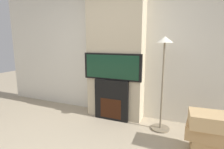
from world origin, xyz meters
name	(u,v)px	position (x,y,z in m)	size (l,w,h in m)	color
wall_back	(119,49)	(0.00, 2.03, 1.35)	(6.00, 0.06, 2.70)	silver
chimney_breast	(115,49)	(0.00, 1.83, 1.35)	(1.09, 0.34, 2.70)	#BCAD8E
fireplace	(112,100)	(0.00, 1.66, 0.39)	(0.67, 0.15, 0.78)	black
television	(112,67)	(0.00, 1.66, 1.03)	(1.13, 0.07, 0.49)	black
floor_lamp	(163,67)	(0.93, 1.61, 1.08)	(0.32, 0.32, 1.57)	#726651
box_stack	(206,132)	(1.57, 1.17, 0.30)	(0.51, 0.41, 0.57)	tan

